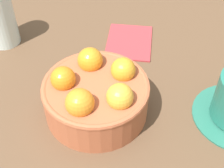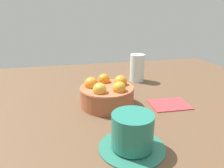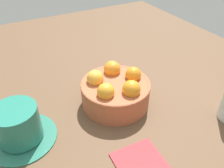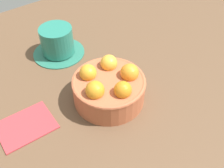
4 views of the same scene
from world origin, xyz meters
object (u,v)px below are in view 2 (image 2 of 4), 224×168
terracotta_bowl (107,93)px  folded_napkin (169,104)px  coffee_cup (132,133)px  water_glass (137,68)px

terracotta_bowl → folded_napkin: 19.91cm
coffee_cup → water_glass: size_ratio=1.28×
coffee_cup → folded_napkin: bearing=-135.1°
terracotta_bowl → water_glass: (-17.17, -21.07, 1.70)cm
terracotta_bowl → water_glass: water_glass is taller
coffee_cup → water_glass: water_glass is taller
terracotta_bowl → water_glass: size_ratio=1.49×
water_glass → folded_napkin: size_ratio=0.95×
terracotta_bowl → folded_napkin: (-19.08, 4.43, -3.60)cm
terracotta_bowl → water_glass: 27.23cm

